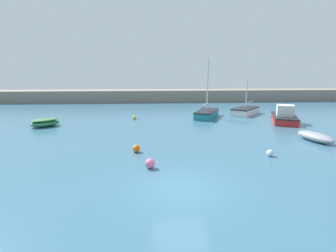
{
  "coord_description": "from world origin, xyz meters",
  "views": [
    {
      "loc": [
        -1.26,
        -10.8,
        5.19
      ],
      "look_at": [
        0.04,
        10.07,
        0.67
      ],
      "focal_mm": 28.0,
      "sensor_mm": 36.0,
      "label": 1
    }
  ],
  "objects_px": {
    "sailboat_twin_hulled": "(245,111)",
    "mooring_buoy_yellow": "(134,118)",
    "rowboat_blue_near": "(315,137)",
    "mooring_buoy_white": "(270,153)",
    "motorboat_grey_hull": "(284,117)",
    "sailboat_tall_mast": "(207,113)",
    "mooring_buoy_orange": "(136,148)",
    "rowboat_with_red_cover": "(45,123)",
    "mooring_buoy_pink": "(150,164)"
  },
  "relations": [
    {
      "from": "sailboat_twin_hulled",
      "to": "mooring_buoy_yellow",
      "type": "bearing_deg",
      "value": -38.2
    },
    {
      "from": "rowboat_blue_near",
      "to": "mooring_buoy_yellow",
      "type": "height_order",
      "value": "rowboat_blue_near"
    },
    {
      "from": "rowboat_blue_near",
      "to": "mooring_buoy_white",
      "type": "bearing_deg",
      "value": 107.64
    },
    {
      "from": "motorboat_grey_hull",
      "to": "sailboat_tall_mast",
      "type": "bearing_deg",
      "value": 87.25
    },
    {
      "from": "mooring_buoy_white",
      "to": "mooring_buoy_orange",
      "type": "bearing_deg",
      "value": 170.99
    },
    {
      "from": "sailboat_twin_hulled",
      "to": "sailboat_tall_mast",
      "type": "height_order",
      "value": "sailboat_tall_mast"
    },
    {
      "from": "rowboat_with_red_cover",
      "to": "mooring_buoy_white",
      "type": "relative_size",
      "value": 7.27
    },
    {
      "from": "mooring_buoy_pink",
      "to": "motorboat_grey_hull",
      "type": "bearing_deg",
      "value": 41.23
    },
    {
      "from": "rowboat_with_red_cover",
      "to": "mooring_buoy_pink",
      "type": "bearing_deg",
      "value": -84.79
    },
    {
      "from": "mooring_buoy_white",
      "to": "mooring_buoy_pink",
      "type": "bearing_deg",
      "value": -168.03
    },
    {
      "from": "rowboat_blue_near",
      "to": "mooring_buoy_orange",
      "type": "bearing_deg",
      "value": 82.77
    },
    {
      "from": "sailboat_twin_hulled",
      "to": "rowboat_blue_near",
      "type": "bearing_deg",
      "value": 46.35
    },
    {
      "from": "sailboat_twin_hulled",
      "to": "rowboat_with_red_cover",
      "type": "bearing_deg",
      "value": -34.0
    },
    {
      "from": "sailboat_twin_hulled",
      "to": "motorboat_grey_hull",
      "type": "bearing_deg",
      "value": 65.92
    },
    {
      "from": "motorboat_grey_hull",
      "to": "mooring_buoy_white",
      "type": "bearing_deg",
      "value": 169.94
    },
    {
      "from": "rowboat_blue_near",
      "to": "mooring_buoy_pink",
      "type": "distance_m",
      "value": 13.05
    },
    {
      "from": "rowboat_blue_near",
      "to": "sailboat_twin_hulled",
      "type": "height_order",
      "value": "sailboat_twin_hulled"
    },
    {
      "from": "sailboat_tall_mast",
      "to": "motorboat_grey_hull",
      "type": "bearing_deg",
      "value": -88.58
    },
    {
      "from": "mooring_buoy_yellow",
      "to": "sailboat_tall_mast",
      "type": "bearing_deg",
      "value": 4.27
    },
    {
      "from": "rowboat_blue_near",
      "to": "mooring_buoy_pink",
      "type": "relative_size",
      "value": 6.19
    },
    {
      "from": "sailboat_tall_mast",
      "to": "mooring_buoy_yellow",
      "type": "distance_m",
      "value": 7.96
    },
    {
      "from": "sailboat_tall_mast",
      "to": "rowboat_with_red_cover",
      "type": "xyz_separation_m",
      "value": [
        -15.99,
        -3.67,
        -0.09
      ]
    },
    {
      "from": "sailboat_tall_mast",
      "to": "mooring_buoy_yellow",
      "type": "bearing_deg",
      "value": 119.17
    },
    {
      "from": "sailboat_tall_mast",
      "to": "mooring_buoy_yellow",
      "type": "xyz_separation_m",
      "value": [
        -7.93,
        -0.59,
        -0.26
      ]
    },
    {
      "from": "sailboat_twin_hulled",
      "to": "mooring_buoy_white",
      "type": "relative_size",
      "value": 10.91
    },
    {
      "from": "motorboat_grey_hull",
      "to": "mooring_buoy_white",
      "type": "distance_m",
      "value": 11.86
    },
    {
      "from": "motorboat_grey_hull",
      "to": "mooring_buoy_pink",
      "type": "height_order",
      "value": "motorboat_grey_hull"
    },
    {
      "from": "rowboat_with_red_cover",
      "to": "mooring_buoy_yellow",
      "type": "distance_m",
      "value": 8.63
    },
    {
      "from": "motorboat_grey_hull",
      "to": "sailboat_tall_mast",
      "type": "xyz_separation_m",
      "value": [
        -7.21,
        3.13,
        -0.12
      ]
    },
    {
      "from": "rowboat_with_red_cover",
      "to": "mooring_buoy_pink",
      "type": "xyz_separation_m",
      "value": [
        9.82,
        -11.19,
        -0.1
      ]
    },
    {
      "from": "sailboat_twin_hulled",
      "to": "mooring_buoy_yellow",
      "type": "relative_size",
      "value": 11.56
    },
    {
      "from": "mooring_buoy_pink",
      "to": "mooring_buoy_white",
      "type": "bearing_deg",
      "value": 11.97
    },
    {
      "from": "motorboat_grey_hull",
      "to": "sailboat_twin_hulled",
      "type": "relative_size",
      "value": 1.17
    },
    {
      "from": "mooring_buoy_white",
      "to": "mooring_buoy_pink",
      "type": "relative_size",
      "value": 0.77
    },
    {
      "from": "sailboat_twin_hulled",
      "to": "mooring_buoy_pink",
      "type": "relative_size",
      "value": 8.4
    },
    {
      "from": "sailboat_tall_mast",
      "to": "mooring_buoy_white",
      "type": "distance_m",
      "value": 13.37
    },
    {
      "from": "motorboat_grey_hull",
      "to": "rowboat_with_red_cover",
      "type": "bearing_deg",
      "value": 112.07
    },
    {
      "from": "sailboat_tall_mast",
      "to": "mooring_buoy_white",
      "type": "relative_size",
      "value": 15.63
    },
    {
      "from": "mooring_buoy_orange",
      "to": "mooring_buoy_yellow",
      "type": "bearing_deg",
      "value": 94.3
    },
    {
      "from": "motorboat_grey_hull",
      "to": "rowboat_blue_near",
      "type": "distance_m",
      "value": 7.15
    },
    {
      "from": "mooring_buoy_white",
      "to": "mooring_buoy_orange",
      "type": "distance_m",
      "value": 8.32
    },
    {
      "from": "mooring_buoy_white",
      "to": "mooring_buoy_yellow",
      "type": "xyz_separation_m",
      "value": [
        -9.07,
        12.72,
        -0.01
      ]
    },
    {
      "from": "mooring_buoy_white",
      "to": "mooring_buoy_orange",
      "type": "relative_size",
      "value": 0.83
    },
    {
      "from": "motorboat_grey_hull",
      "to": "rowboat_blue_near",
      "type": "relative_size",
      "value": 1.59
    },
    {
      "from": "motorboat_grey_hull",
      "to": "mooring_buoy_pink",
      "type": "bearing_deg",
      "value": 151.98
    },
    {
      "from": "sailboat_tall_mast",
      "to": "rowboat_blue_near",
      "type": "bearing_deg",
      "value": -124.56
    },
    {
      "from": "sailboat_twin_hulled",
      "to": "mooring_buoy_orange",
      "type": "bearing_deg",
      "value": 0.28
    },
    {
      "from": "rowboat_with_red_cover",
      "to": "mooring_buoy_orange",
      "type": "xyz_separation_m",
      "value": [
        8.92,
        -8.34,
        -0.12
      ]
    },
    {
      "from": "motorboat_grey_hull",
      "to": "sailboat_tall_mast",
      "type": "distance_m",
      "value": 7.87
    },
    {
      "from": "sailboat_twin_hulled",
      "to": "sailboat_tall_mast",
      "type": "distance_m",
      "value": 5.29
    }
  ]
}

